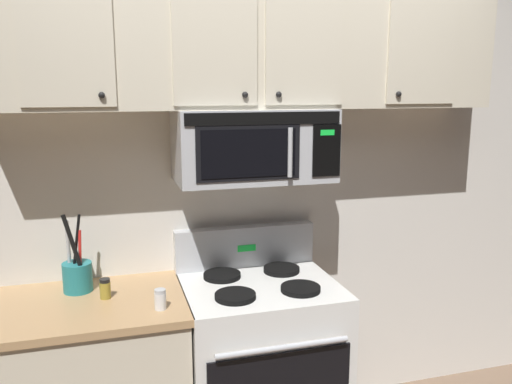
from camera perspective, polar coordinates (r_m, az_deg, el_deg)
The scene contains 7 objects.
back_wall at distance 2.85m, azimuth -1.68°, elevation 1.13°, with size 5.20×0.10×2.70m, color silver.
stove_range at distance 2.82m, azimuth 0.39°, elevation -18.16°, with size 0.76×0.69×1.12m.
over_range_microwave at distance 2.58m, azimuth -0.32°, elevation 5.12°, with size 0.76×0.43×0.35m.
upper_cabinets at distance 2.60m, azimuth -0.52°, elevation 15.10°, with size 2.50×0.36×0.55m.
utensil_crock_teal at distance 2.65m, azimuth -18.85°, elevation -8.39°, with size 0.14×0.14×0.39m.
salt_shaker at distance 2.37m, azimuth -10.35°, elevation -11.40°, with size 0.05×0.05×0.09m.
spice_jar at distance 2.54m, azimuth -16.06°, elevation -10.05°, with size 0.05×0.05×0.09m.
Camera 1 is at (-0.70, -1.93, 1.85)m, focal length 36.84 mm.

